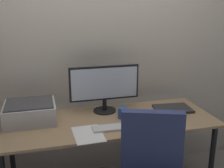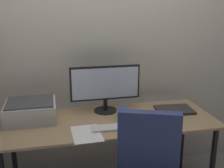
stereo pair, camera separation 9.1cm
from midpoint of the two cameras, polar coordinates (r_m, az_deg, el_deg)
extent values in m
cube|color=beige|center=(2.61, -1.93, 8.40)|extent=(6.40, 0.10, 2.60)
cube|color=tan|center=(2.28, 0.54, -7.67)|extent=(1.75, 0.67, 0.02)
cylinder|color=black|center=(2.54, 21.09, -15.71)|extent=(0.04, 0.04, 0.72)
cylinder|color=black|center=(2.67, -18.77, -13.71)|extent=(0.04, 0.04, 0.72)
cylinder|color=black|center=(2.94, 15.23, -10.48)|extent=(0.04, 0.04, 0.72)
cylinder|color=black|center=(2.46, -0.32, -5.50)|extent=(0.20, 0.20, 0.01)
cylinder|color=black|center=(2.44, -0.32, -4.28)|extent=(0.04, 0.04, 0.10)
cube|color=black|center=(2.37, -0.33, 0.23)|extent=(0.61, 0.03, 0.30)
cube|color=silver|center=(2.36, -0.25, 0.13)|extent=(0.58, 0.01, 0.27)
cube|color=silver|center=(2.12, 0.88, -9.09)|extent=(0.29, 0.12, 0.02)
cube|color=black|center=(2.18, 5.96, -8.26)|extent=(0.08, 0.11, 0.03)
cylinder|color=#285193|center=(2.30, 3.38, -6.02)|extent=(0.08, 0.08, 0.09)
cube|color=#285193|center=(2.31, 4.58, -5.81)|extent=(0.02, 0.01, 0.05)
cube|color=#2D2D30|center=(2.53, 13.80, -5.22)|extent=(0.34, 0.25, 0.02)
cube|color=silver|center=(2.33, -15.42, -5.50)|extent=(0.40, 0.34, 0.15)
cube|color=#424244|center=(2.31, -15.57, -3.63)|extent=(0.37, 0.31, 0.01)
cube|color=white|center=(2.05, -4.02, -10.25)|extent=(0.22, 0.30, 0.00)
cube|color=navy|center=(1.85, 9.02, -13.25)|extent=(0.40, 0.20, 0.52)
camera|label=1|loc=(0.05, -88.82, 0.34)|focal=44.02mm
camera|label=2|loc=(0.05, 91.18, -0.34)|focal=44.02mm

